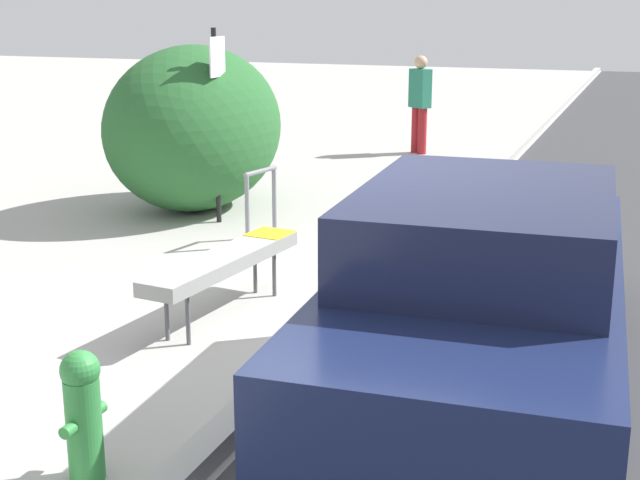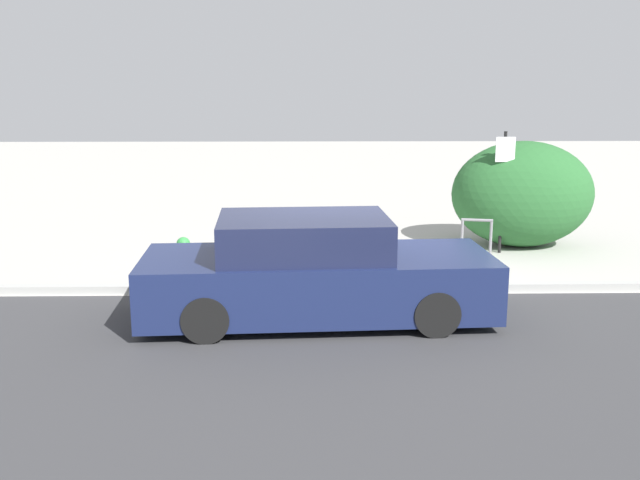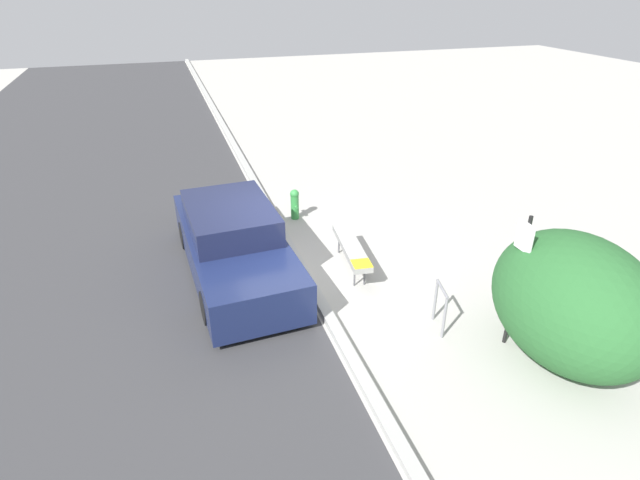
% 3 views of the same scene
% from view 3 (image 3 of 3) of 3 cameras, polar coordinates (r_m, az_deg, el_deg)
% --- Properties ---
extents(ground_plane, '(60.00, 60.00, 0.00)m').
position_cam_3_polar(ground_plane, '(10.23, -2.05, -3.67)').
color(ground_plane, '#ADAAA3').
extents(road_strip, '(60.00, 10.00, 0.01)m').
position_cam_3_polar(road_strip, '(10.36, -30.87, -7.69)').
color(road_strip, '#38383A').
rests_on(road_strip, ground_plane).
extents(curb, '(60.00, 0.20, 0.13)m').
position_cam_3_polar(curb, '(10.19, -2.05, -3.36)').
color(curb, '#A8A8A3').
rests_on(curb, ground_plane).
extents(bench, '(1.94, 0.58, 0.56)m').
position_cam_3_polar(bench, '(10.14, 3.62, -0.87)').
color(bench, '#515156').
rests_on(bench, ground_plane).
extents(bike_rack, '(0.55, 0.16, 0.83)m').
position_cam_3_polar(bike_rack, '(8.65, 13.60, -7.10)').
color(bike_rack, gray).
rests_on(bike_rack, ground_plane).
extents(sign_post, '(0.36, 0.08, 2.30)m').
position_cam_3_polar(sign_post, '(8.20, 21.77, -3.26)').
color(sign_post, black).
rests_on(sign_post, ground_plane).
extents(fire_hydrant, '(0.36, 0.22, 0.77)m').
position_cam_3_polar(fire_hydrant, '(12.32, -2.90, 4.22)').
color(fire_hydrant, '#338C3F').
rests_on(fire_hydrant, ground_plane).
extents(shrub_hedge, '(2.77, 2.06, 2.08)m').
position_cam_3_polar(shrub_hedge, '(8.42, 26.92, -6.38)').
color(shrub_hedge, '#28602D').
rests_on(shrub_hedge, ground_plane).
extents(parked_car_near, '(4.78, 2.02, 1.43)m').
position_cam_3_polar(parked_car_near, '(10.07, -9.85, -0.37)').
color(parked_car_near, black).
rests_on(parked_car_near, ground_plane).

